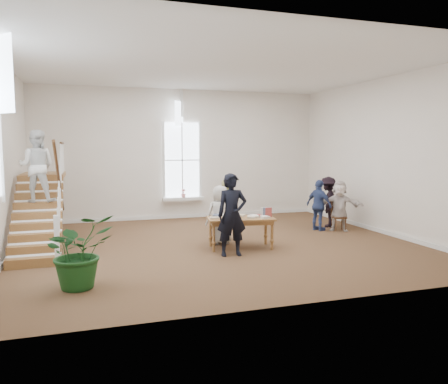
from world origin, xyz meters
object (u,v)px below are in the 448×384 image
object	(u,v)px
library_table	(241,221)
floor_plant	(79,251)
side_chair	(338,214)
police_officer	(232,215)
woman_cluster_b	(328,202)
woman_cluster_c	(339,206)
person_yellow	(225,209)
woman_cluster_a	(319,205)
elderly_woman	(220,215)

from	to	relation	value
library_table	floor_plant	xyz separation A→B (m)	(-3.81, -2.03, -0.02)
side_chair	police_officer	bearing A→B (deg)	-143.33
library_table	woman_cluster_b	bearing A→B (deg)	36.58
police_officer	woman_cluster_c	distance (m)	4.47
police_officer	floor_plant	world-z (taller)	police_officer
floor_plant	side_chair	xyz separation A→B (m)	(7.41, 3.33, -0.19)
woman_cluster_c	person_yellow	bearing A→B (deg)	-145.14
floor_plant	side_chair	world-z (taller)	floor_plant
woman_cluster_a	side_chair	size ratio (longest dim) A/B	1.76
police_officer	side_chair	xyz separation A→B (m)	(4.06, 1.96, -0.48)
woman_cluster_b	floor_plant	xyz separation A→B (m)	(-7.40, -3.91, -0.13)
woman_cluster_c	side_chair	distance (m)	0.29
police_officer	elderly_woman	bearing A→B (deg)	89.52
woman_cluster_a	floor_plant	xyz separation A→B (m)	(-6.82, -3.46, -0.10)
library_table	woman_cluster_c	bearing A→B (deg)	27.86
woman_cluster_a	floor_plant	world-z (taller)	woman_cluster_a
woman_cluster_a	floor_plant	size ratio (longest dim) A/B	1.15
woman_cluster_b	floor_plant	size ratio (longest dim) A/B	1.19
person_yellow	library_table	bearing A→B (deg)	92.62
library_table	woman_cluster_a	size ratio (longest dim) A/B	1.14
side_chair	woman_cluster_a	bearing A→B (deg)	178.99
person_yellow	floor_plant	xyz separation A→B (m)	(-3.75, -3.12, -0.15)
person_yellow	woman_cluster_a	distance (m)	3.09
elderly_woman	woman_cluster_a	xyz separation A→B (m)	(3.37, 0.84, 0.00)
library_table	police_officer	world-z (taller)	police_officer
woman_cluster_b	woman_cluster_c	xyz separation A→B (m)	(0.00, -0.65, -0.04)
person_yellow	police_officer	bearing A→B (deg)	77.05
woman_cluster_a	woman_cluster_c	xyz separation A→B (m)	(0.58, -0.20, -0.01)
woman_cluster_b	elderly_woman	bearing A→B (deg)	-40.95
library_table	woman_cluster_a	bearing A→B (deg)	34.32
elderly_woman	woman_cluster_b	distance (m)	4.15
person_yellow	woman_cluster_b	xyz separation A→B (m)	(3.65, 0.79, -0.03)
police_officer	woman_cluster_a	xyz separation A→B (m)	(3.47, 2.09, -0.19)
police_officer	person_yellow	bearing A→B (deg)	81.22
woman_cluster_c	side_chair	size ratio (longest dim) A/B	1.73
police_officer	elderly_woman	distance (m)	1.27
woman_cluster_a	woman_cluster_b	xyz separation A→B (m)	(0.58, 0.45, 0.02)
person_yellow	side_chair	size ratio (longest dim) A/B	1.88
elderly_woman	floor_plant	bearing A→B (deg)	38.49
woman_cluster_a	floor_plant	bearing A→B (deg)	95.36
library_table	police_officer	distance (m)	0.84
police_officer	person_yellow	xyz separation A→B (m)	(0.40, 1.75, -0.14)
elderly_woman	person_yellow	bearing A→B (deg)	-119.67
floor_plant	woman_cluster_c	bearing A→B (deg)	23.77
library_table	side_chair	bearing A→B (deg)	28.87
woman_cluster_c	elderly_woman	bearing A→B (deg)	-138.12
side_chair	woman_cluster_c	bearing A→B (deg)	-89.24
library_table	police_officer	xyz separation A→B (m)	(-0.45, -0.66, 0.27)
woman_cluster_c	woman_cluster_a	bearing A→B (deg)	-166.44
woman_cluster_c	floor_plant	bearing A→B (deg)	-123.53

